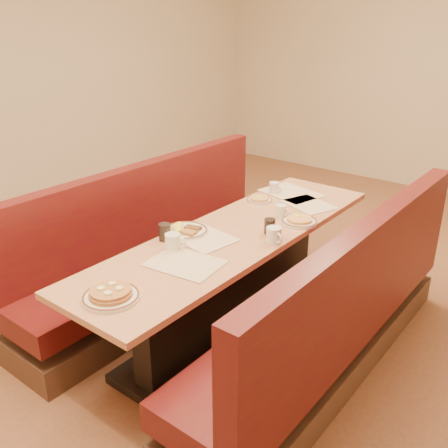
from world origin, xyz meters
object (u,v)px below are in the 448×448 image
Objects in this scene: booth_right at (333,322)px; soda_tumbler_near at (165,232)px; diner_table at (235,283)px; coffee_mug_b at (173,242)px; coffee_mug_c at (282,211)px; pancake_plate at (111,295)px; coffee_mug_a at (274,235)px; booth_left at (159,255)px; soda_tumbler_mid at (270,226)px; eggs_plate at (185,230)px; coffee_mug_d at (275,188)px.

booth_right is 1.17m from soda_tumbler_near.
diner_table is 0.63m from coffee_mug_b.
booth_right is 22.52× the size of coffee_mug_c.
pancake_plate is 2.23× the size of coffee_mug_a.
coffee_mug_a and coffee_mug_b have the same top height.
coffee_mug_c is (-0.20, 0.41, -0.01)m from coffee_mug_a.
coffee_mug_a is (0.28, 0.02, 0.43)m from diner_table.
booth_right is (1.46, 0.00, 0.00)m from booth_left.
booth_left reaches higher than coffee_mug_c.
coffee_mug_c is 0.87m from soda_tumbler_near.
soda_tumbler_near reaches higher than soda_tumbler_mid.
booth_left is 0.86m from coffee_mug_b.
eggs_plate is 0.26m from coffee_mug_b.
soda_tumbler_near is 1.08× the size of soda_tumbler_mid.
diner_table is 0.60m from coffee_mug_c.
coffee_mug_b is 0.89m from coffee_mug_c.
coffee_mug_a reaches higher than coffee_mug_c.
diner_table is 8.56× the size of eggs_plate.
eggs_plate is 2.25× the size of coffee_mug_a.
diner_table is 1.00× the size of booth_right.
diner_table is 0.51m from coffee_mug_a.
pancake_plate is 2.54× the size of coffee_mug_d.
diner_table is at bearing 90.45° from pancake_plate.
coffee_mug_d is at bearing 105.66° from diner_table.
eggs_plate is at bearing -84.19° from coffee_mug_d.
diner_table is 1.12m from pancake_plate.
diner_table is at bearing 0.00° from booth_left.
eggs_plate is (-0.27, 0.84, -0.00)m from pancake_plate.
eggs_plate is 0.17m from soda_tumbler_near.
soda_tumbler_mid is (0.32, 0.56, -0.00)m from coffee_mug_b.
coffee_mug_a is (-0.45, 0.02, 0.44)m from booth_right.
coffee_mug_b is 1.20× the size of soda_tumbler_near.
booth_right is 19.22× the size of coffee_mug_a.
coffee_mug_a is 1.01× the size of coffee_mug_b.
coffee_mug_a is 0.15m from soda_tumbler_mid.
booth_left is at bearing -172.35° from soda_tumbler_mid.
coffee_mug_c reaches higher than eggs_plate.
coffee_mug_a is at bearing -45.72° from soda_tumbler_mid.
soda_tumbler_near is at bearing -122.68° from coffee_mug_a.
booth_right is 23.11× the size of soda_tumbler_near.
coffee_mug_a is 0.45m from coffee_mug_c.
booth_left is 19.33× the size of coffee_mug_b.
booth_left is at bearing 180.00° from booth_right.
booth_left is at bearing 140.71° from soda_tumbler_near.
pancake_plate is at bearing -81.69° from coffee_mug_a.
coffee_mug_a is at bearing -49.94° from coffee_mug_d.
coffee_mug_c is at bearing 27.44° from booth_left.
coffee_mug_d is (-0.51, 0.80, -0.01)m from coffee_mug_a.
soda_tumbler_mid is at bearing 46.91° from soda_tumbler_near.
booth_left reaches higher than eggs_plate.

